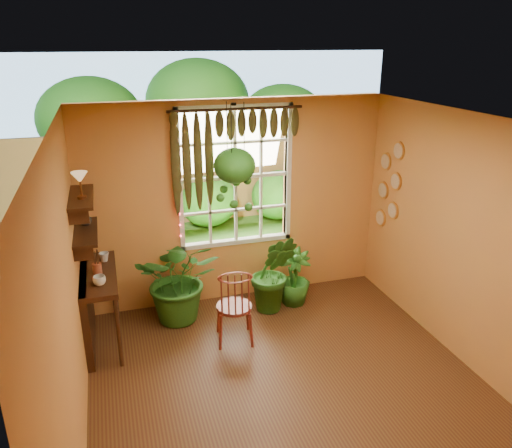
# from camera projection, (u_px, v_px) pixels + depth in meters

# --- Properties ---
(floor) EXTENTS (4.50, 4.50, 0.00)m
(floor) POSITION_uv_depth(u_px,v_px,m) (295.00, 397.00, 5.01)
(floor) COLOR #4F3216
(floor) RESTS_ON ground
(ceiling) EXTENTS (4.50, 4.50, 0.00)m
(ceiling) POSITION_uv_depth(u_px,v_px,m) (305.00, 128.00, 4.07)
(ceiling) COLOR silver
(ceiling) RESTS_ON wall_back
(wall_back) EXTENTS (4.00, 0.00, 4.00)m
(wall_back) POSITION_uv_depth(u_px,v_px,m) (236.00, 203.00, 6.56)
(wall_back) COLOR #C98144
(wall_back) RESTS_ON floor
(wall_left) EXTENTS (0.00, 4.50, 4.50)m
(wall_left) POSITION_uv_depth(u_px,v_px,m) (67.00, 309.00, 3.99)
(wall_left) COLOR #C98144
(wall_left) RESTS_ON floor
(wall_right) EXTENTS (0.00, 4.50, 4.50)m
(wall_right) POSITION_uv_depth(u_px,v_px,m) (482.00, 251.00, 5.09)
(wall_right) COLOR #C98144
(wall_right) RESTS_ON floor
(window) EXTENTS (1.52, 0.10, 1.86)m
(window) POSITION_uv_depth(u_px,v_px,m) (235.00, 177.00, 6.46)
(window) COLOR white
(window) RESTS_ON wall_back
(valance_vine) EXTENTS (1.70, 0.12, 1.10)m
(valance_vine) POSITION_uv_depth(u_px,v_px,m) (230.00, 135.00, 6.13)
(valance_vine) COLOR #36200E
(valance_vine) RESTS_ON window
(string_lights) EXTENTS (0.03, 0.03, 1.54)m
(string_lights) POSITION_uv_depth(u_px,v_px,m) (178.00, 180.00, 6.16)
(string_lights) COLOR #FF2633
(string_lights) RESTS_ON window
(wall_plates) EXTENTS (0.04, 0.32, 1.10)m
(wall_plates) POSITION_uv_depth(u_px,v_px,m) (389.00, 186.00, 6.62)
(wall_plates) COLOR #F6E5C9
(wall_plates) RESTS_ON wall_right
(counter_ledge) EXTENTS (0.40, 1.20, 0.90)m
(counter_ledge) POSITION_uv_depth(u_px,v_px,m) (91.00, 301.00, 5.73)
(counter_ledge) COLOR #36200E
(counter_ledge) RESTS_ON floor
(shelf_lower) EXTENTS (0.25, 0.90, 0.04)m
(shelf_lower) POSITION_uv_depth(u_px,v_px,m) (86.00, 232.00, 5.44)
(shelf_lower) COLOR #36200E
(shelf_lower) RESTS_ON wall_left
(shelf_upper) EXTENTS (0.25, 0.90, 0.04)m
(shelf_upper) POSITION_uv_depth(u_px,v_px,m) (81.00, 197.00, 5.30)
(shelf_upper) COLOR #36200E
(shelf_upper) RESTS_ON wall_left
(backyard) EXTENTS (14.00, 10.00, 12.00)m
(backyard) POSITION_uv_depth(u_px,v_px,m) (192.00, 142.00, 10.79)
(backyard) COLOR #235819
(backyard) RESTS_ON ground
(windsor_chair) EXTENTS (0.48, 0.51, 1.13)m
(windsor_chair) POSITION_uv_depth(u_px,v_px,m) (235.00, 317.00, 5.84)
(windsor_chair) COLOR maroon
(windsor_chair) RESTS_ON floor
(potted_plant_left) EXTENTS (1.19, 1.09, 1.13)m
(potted_plant_left) POSITION_uv_depth(u_px,v_px,m) (180.00, 279.00, 6.23)
(potted_plant_left) COLOR #165319
(potted_plant_left) RESTS_ON floor
(potted_plant_mid) EXTENTS (0.71, 0.63, 1.07)m
(potted_plant_mid) POSITION_uv_depth(u_px,v_px,m) (274.00, 273.00, 6.46)
(potted_plant_mid) COLOR #165319
(potted_plant_mid) RESTS_ON floor
(potted_plant_right) EXTENTS (0.50, 0.50, 0.77)m
(potted_plant_right) POSITION_uv_depth(u_px,v_px,m) (294.00, 277.00, 6.68)
(potted_plant_right) COLOR #165319
(potted_plant_right) RESTS_ON floor
(hanging_basket) EXTENTS (0.50, 0.50, 1.30)m
(hanging_basket) POSITION_uv_depth(u_px,v_px,m) (235.00, 169.00, 5.98)
(hanging_basket) COLOR black
(hanging_basket) RESTS_ON ceiling
(cup_a) EXTENTS (0.18, 0.18, 0.11)m
(cup_a) POSITION_uv_depth(u_px,v_px,m) (99.00, 280.00, 5.34)
(cup_a) COLOR silver
(cup_a) RESTS_ON counter_ledge
(cup_b) EXTENTS (0.15, 0.15, 0.11)m
(cup_b) POSITION_uv_depth(u_px,v_px,m) (104.00, 257.00, 5.91)
(cup_b) COLOR beige
(cup_b) RESTS_ON counter_ledge
(brush_jar) EXTENTS (0.10, 0.10, 0.37)m
(brush_jar) POSITION_uv_depth(u_px,v_px,m) (96.00, 262.00, 5.57)
(brush_jar) COLOR brown
(brush_jar) RESTS_ON counter_ledge
(shelf_vase) EXTENTS (0.17, 0.17, 0.15)m
(shelf_vase) POSITION_uv_depth(u_px,v_px,m) (85.00, 219.00, 5.59)
(shelf_vase) COLOR #B2AD99
(shelf_vase) RESTS_ON shelf_lower
(tiffany_lamp) EXTENTS (0.17, 0.17, 0.28)m
(tiffany_lamp) POSITION_uv_depth(u_px,v_px,m) (80.00, 179.00, 5.13)
(tiffany_lamp) COLOR brown
(tiffany_lamp) RESTS_ON shelf_upper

